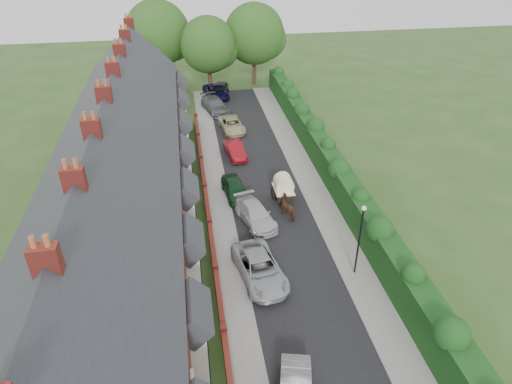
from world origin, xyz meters
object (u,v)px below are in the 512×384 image
(car_red, at_px, (235,150))
(car_grey, at_px, (215,105))
(horse, at_px, (289,208))
(car_silver_b, at_px, (260,268))
(lamppost, at_px, (360,232))
(car_green, at_px, (235,189))
(car_white, at_px, (255,214))
(car_beige, at_px, (232,125))
(horse_cart, at_px, (283,187))
(car_black, at_px, (220,90))

(car_red, xyz_separation_m, car_grey, (-0.88, 11.49, 0.10))
(car_grey, bearing_deg, horse, -95.17)
(car_silver_b, relative_size, car_red, 1.32)
(lamppost, height_order, car_green, lamppost)
(car_white, xyz_separation_m, car_beige, (0.21, 16.80, -0.04))
(lamppost, relative_size, car_green, 1.25)
(car_red, height_order, horse_cart, horse_cart)
(car_green, relative_size, horse_cart, 1.23)
(car_red, bearing_deg, car_black, 81.30)
(car_red, bearing_deg, car_grey, 86.41)
(lamppost, bearing_deg, car_white, 128.89)
(lamppost, relative_size, car_white, 1.08)
(lamppost, bearing_deg, horse_cart, 106.85)
(horse, bearing_deg, car_red, -99.58)
(car_red, xyz_separation_m, car_beige, (0.41, 5.89, -0.02))
(horse, bearing_deg, car_silver_b, 37.94)
(car_grey, height_order, car_black, car_grey)
(car_silver_b, bearing_deg, horse, 52.88)
(car_silver_b, distance_m, car_beige, 22.82)
(car_green, bearing_deg, car_white, -81.03)
(car_red, height_order, car_beige, car_red)
(car_green, height_order, horse_cart, horse_cart)
(lamppost, relative_size, car_beige, 1.10)
(car_silver_b, bearing_deg, lamppost, -15.03)
(car_white, distance_m, horse, 2.62)
(lamppost, xyz_separation_m, car_red, (-5.52, 17.51, -2.62))
(car_beige, bearing_deg, horse_cart, -87.98)
(car_silver_b, xyz_separation_m, car_red, (0.50, 16.91, -0.08))
(car_white, bearing_deg, lamppost, -65.36)
(car_red, relative_size, car_grey, 0.76)
(car_silver_b, xyz_separation_m, car_grey, (-0.37, 28.40, 0.02))
(car_green, bearing_deg, car_grey, 83.35)
(car_red, xyz_separation_m, horse, (2.80, -10.64, 0.16))
(car_beige, xyz_separation_m, horse_cart, (2.39, -14.40, 0.73))
(car_black, bearing_deg, lamppost, -68.41)
(car_red, height_order, car_grey, car_grey)
(car_silver_b, height_order, car_black, car_black)
(car_grey, distance_m, car_black, 5.36)
(car_white, xyz_separation_m, horse, (2.60, 0.27, 0.14))
(car_silver_b, relative_size, car_green, 1.31)
(car_white, height_order, car_grey, car_grey)
(car_green, relative_size, car_grey, 0.77)
(car_green, bearing_deg, horse_cart, -28.11)
(car_green, xyz_separation_m, car_grey, (0.00, 18.55, 0.07))
(car_black, distance_m, horse, 27.50)
(car_beige, distance_m, car_grey, 5.75)
(car_green, bearing_deg, lamppost, -65.16)
(car_red, height_order, horse, horse)
(car_silver_b, height_order, car_beige, car_silver_b)
(lamppost, bearing_deg, horse, 111.65)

